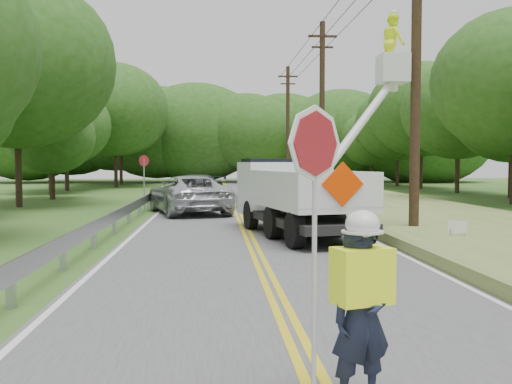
{
  "coord_description": "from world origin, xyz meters",
  "views": [
    {
      "loc": [
        -1.01,
        -7.88,
        2.23
      ],
      "look_at": [
        0.0,
        6.0,
        1.5
      ],
      "focal_mm": 40.31,
      "sensor_mm": 36.0,
      "label": 1
    }
  ],
  "objects": [
    {
      "name": "utility_poles",
      "position": [
        5.0,
        17.02,
        5.27
      ],
      "size": [
        1.6,
        43.3,
        10.0
      ],
      "color": "black",
      "rests_on": "ground"
    },
    {
      "name": "yard_sign",
      "position": [
        5.36,
        6.69,
        0.49
      ],
      "size": [
        0.46,
        0.16,
        0.69
      ],
      "color": "white",
      "rests_on": "ground"
    },
    {
      "name": "road",
      "position": [
        0.0,
        14.0,
        0.01
      ],
      "size": [
        7.2,
        96.0,
        0.03
      ],
      "color": "#4A4A4C",
      "rests_on": "ground"
    },
    {
      "name": "treeline_horizon",
      "position": [
        1.17,
        56.05,
        5.5
      ],
      "size": [
        58.11,
        14.6,
        11.92
      ],
      "color": "#224D12",
      "rests_on": "ground"
    },
    {
      "name": "bucket_truck",
      "position": [
        1.57,
        10.0,
        1.51
      ],
      "size": [
        4.93,
        6.99,
        6.59
      ],
      "color": "black",
      "rests_on": "road"
    },
    {
      "name": "suv_silver",
      "position": [
        -2.13,
        17.03,
        0.83
      ],
      "size": [
        4.17,
        6.37,
        1.63
      ],
      "primitive_type": "imported",
      "rotation": [
        0.0,
        0.0,
        3.41
      ],
      "color": "silver",
      "rests_on": "road"
    },
    {
      "name": "flagger",
      "position": [
        0.29,
        -2.91,
        0.98
      ],
      "size": [
        1.05,
        0.58,
        2.7
      ],
      "color": "#191E33",
      "rests_on": "road"
    },
    {
      "name": "tall_grass_verge",
      "position": [
        7.1,
        14.0,
        0.15
      ],
      "size": [
        7.0,
        96.0,
        0.3
      ],
      "primitive_type": "cube",
      "color": "olive",
      "rests_on": "ground"
    },
    {
      "name": "suv_darkgrey",
      "position": [
        -2.19,
        25.48,
        0.77
      ],
      "size": [
        3.97,
        5.55,
        1.49
      ],
      "primitive_type": "imported",
      "rotation": [
        0.0,
        0.0,
        3.55
      ],
      "color": "#3D4144",
      "rests_on": "road"
    },
    {
      "name": "stop_sign_permanent",
      "position": [
        -4.29,
        19.22,
        1.7
      ],
      "size": [
        0.45,
        0.35,
        2.56
      ],
      "color": "#999CA0",
      "rests_on": "ground"
    },
    {
      "name": "guardrail",
      "position": [
        -4.02,
        14.91,
        0.55
      ],
      "size": [
        0.18,
        48.0,
        0.77
      ],
      "color": "#999CA0",
      "rests_on": "ground"
    },
    {
      "name": "ground",
      "position": [
        0.0,
        0.0,
        0.0
      ],
      "size": [
        140.0,
        140.0,
        0.0
      ],
      "primitive_type": "plane",
      "color": "#25501A",
      "rests_on": "ground"
    },
    {
      "name": "treeline_left",
      "position": [
        -10.55,
        29.38,
        6.13
      ],
      "size": [
        10.77,
        56.79,
        11.33
      ],
      "color": "#332319",
      "rests_on": "ground"
    }
  ]
}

